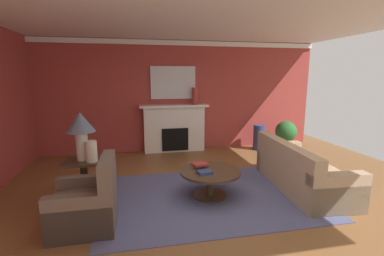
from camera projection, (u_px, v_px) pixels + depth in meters
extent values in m
plane|color=brown|center=(209.00, 202.00, 4.35)|extent=(9.24, 9.24, 0.00)
cube|color=#9E3833|center=(178.00, 96.00, 7.26)|extent=(7.70, 0.12, 2.92)
cube|color=white|center=(207.00, 12.00, 4.08)|extent=(7.70, 7.11, 0.06)
cube|color=white|center=(178.00, 43.00, 6.93)|extent=(7.70, 0.08, 0.12)
cube|color=#4C517A|center=(210.00, 196.00, 4.55)|extent=(3.49, 2.46, 0.01)
cube|color=white|center=(174.00, 129.00, 7.20)|extent=(1.60, 0.25, 1.20)
cube|color=black|center=(175.00, 139.00, 7.23)|extent=(0.70, 0.26, 0.60)
cube|color=white|center=(174.00, 106.00, 7.05)|extent=(1.80, 0.35, 0.06)
cube|color=silver|center=(173.00, 83.00, 7.08)|extent=(1.18, 0.04, 0.85)
cube|color=tan|center=(302.00, 176.00, 4.85)|extent=(1.05, 2.16, 0.45)
cube|color=tan|center=(285.00, 154.00, 4.73)|extent=(0.35, 2.11, 0.40)
cube|color=tan|center=(337.00, 194.00, 3.91)|extent=(0.91, 0.26, 0.62)
cube|color=tan|center=(279.00, 156.00, 5.76)|extent=(0.91, 0.26, 0.62)
cube|color=brown|center=(85.00, 212.00, 3.58)|extent=(0.80, 0.80, 0.44)
cube|color=brown|center=(108.00, 176.00, 3.55)|extent=(0.16, 0.80, 0.51)
cube|color=brown|center=(88.00, 195.00, 3.88)|extent=(0.80, 0.14, 0.60)
cube|color=brown|center=(79.00, 219.00, 3.25)|extent=(0.80, 0.14, 0.60)
cylinder|color=#3D2D1E|center=(210.00, 172.00, 4.47)|extent=(1.00, 1.00, 0.04)
cylinder|color=#3D2D1E|center=(210.00, 185.00, 4.51)|extent=(0.12, 0.12, 0.41)
cylinder|color=#3D2D1E|center=(210.00, 195.00, 4.55)|extent=(0.56, 0.56, 0.03)
cube|color=#3D2D1E|center=(83.00, 161.00, 4.23)|extent=(0.56, 0.56, 0.04)
cube|color=#3D2D1E|center=(85.00, 182.00, 4.30)|extent=(0.10, 0.10, 0.66)
cube|color=#3D2D1E|center=(86.00, 200.00, 4.35)|extent=(0.45, 0.45, 0.04)
cylinder|color=beige|center=(82.00, 146.00, 4.18)|extent=(0.18, 0.18, 0.45)
cone|color=#4C566B|center=(80.00, 122.00, 4.11)|extent=(0.44, 0.44, 0.30)
cylinder|color=#9E3328|center=(195.00, 96.00, 7.09)|extent=(0.15, 0.15, 0.45)
cylinder|color=beige|center=(91.00, 151.00, 4.11)|extent=(0.17, 0.17, 0.33)
cylinder|color=navy|center=(259.00, 137.00, 7.41)|extent=(0.31, 0.31, 0.69)
cube|color=navy|center=(205.00, 172.00, 4.32)|extent=(0.25, 0.21, 0.05)
cube|color=maroon|center=(200.00, 164.00, 4.60)|extent=(0.30, 0.24, 0.04)
cylinder|color=#BCB29E|center=(285.00, 146.00, 7.24)|extent=(0.32, 0.32, 0.30)
sphere|color=#28602D|center=(286.00, 131.00, 7.16)|extent=(0.56, 0.56, 0.56)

